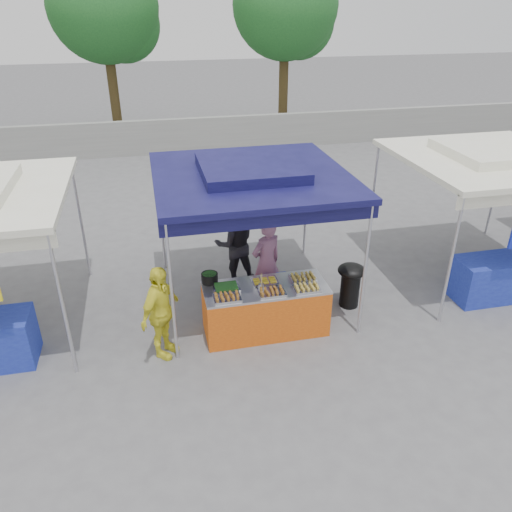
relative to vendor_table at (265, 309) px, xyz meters
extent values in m
plane|color=#5D5C5F|center=(0.00, 0.10, -0.43)|extent=(80.00, 80.00, 0.00)
cube|color=gray|center=(0.00, 11.10, 0.17)|extent=(40.00, 0.25, 1.20)
cylinder|color=silver|center=(-1.50, -0.40, 0.72)|extent=(0.05, 0.05, 2.30)
cylinder|color=silver|center=(1.50, -0.40, 0.72)|extent=(0.05, 0.05, 2.30)
cylinder|color=silver|center=(-1.50, 2.60, 0.72)|extent=(0.05, 0.05, 2.30)
cylinder|color=silver|center=(1.50, 2.60, 0.72)|extent=(0.05, 0.05, 2.30)
cube|color=#121043|center=(0.00, 1.10, 1.92)|extent=(3.20, 3.20, 0.10)
cube|color=#121043|center=(0.00, 1.10, 2.05)|extent=(1.65, 1.65, 0.18)
cube|color=#121043|center=(0.00, -0.40, 1.77)|extent=(3.20, 0.04, 0.25)
cylinder|color=silver|center=(-3.00, -0.40, 0.72)|extent=(0.05, 0.05, 2.30)
cylinder|color=silver|center=(-3.00, 2.60, 0.72)|extent=(0.05, 0.05, 2.30)
cylinder|color=silver|center=(3.00, -0.40, 0.72)|extent=(0.05, 0.05, 2.30)
cylinder|color=silver|center=(3.00, 2.60, 0.72)|extent=(0.05, 0.05, 2.30)
cylinder|color=silver|center=(6.00, 2.60, 0.72)|extent=(0.05, 0.05, 2.30)
cube|color=silver|center=(4.50, 1.10, 1.92)|extent=(3.20, 3.20, 0.10)
cube|color=silver|center=(4.50, 1.10, 2.05)|extent=(1.65, 1.65, 0.18)
cube|color=#2031A7|center=(4.50, 0.10, -0.03)|extent=(1.80, 0.70, 0.80)
cylinder|color=#433419|center=(-2.60, 13.40, 1.68)|extent=(0.36, 0.36, 4.21)
sphere|color=#206024|center=(-2.60, 13.40, 4.26)|extent=(3.85, 3.85, 3.85)
sphere|color=#206024|center=(-2.00, 13.60, 3.66)|extent=(2.64, 2.64, 2.64)
cylinder|color=#433419|center=(3.84, 12.88, 1.69)|extent=(0.36, 0.36, 4.23)
sphere|color=#206024|center=(3.84, 12.88, 4.29)|extent=(3.87, 3.87, 3.87)
sphere|color=#206024|center=(4.44, 13.08, 3.68)|extent=(2.66, 2.66, 2.66)
cube|color=#C85012|center=(0.00, 0.00, -0.02)|extent=(2.00, 0.80, 0.81)
cube|color=silver|center=(0.00, 0.00, 0.40)|extent=(2.00, 0.80, 0.04)
cube|color=silver|center=(-0.67, -0.24, 0.45)|extent=(0.42, 0.30, 0.05)
cube|color=brown|center=(-0.67, -0.24, 0.49)|extent=(0.35, 0.25, 0.02)
cube|color=silver|center=(0.04, -0.24, 0.45)|extent=(0.42, 0.30, 0.05)
cube|color=brown|center=(0.04, -0.24, 0.49)|extent=(0.35, 0.25, 0.02)
cube|color=silver|center=(0.61, -0.24, 0.45)|extent=(0.42, 0.30, 0.05)
cube|color=#B4993D|center=(0.61, -0.24, 0.49)|extent=(0.35, 0.25, 0.02)
cube|color=silver|center=(-0.63, 0.06, 0.45)|extent=(0.42, 0.30, 0.05)
cube|color=#205A1E|center=(-0.63, 0.06, 0.49)|extent=(0.35, 0.25, 0.02)
cube|color=silver|center=(0.01, 0.11, 0.45)|extent=(0.42, 0.30, 0.05)
cube|color=gold|center=(0.01, 0.11, 0.49)|extent=(0.35, 0.25, 0.02)
cube|color=silver|center=(0.65, 0.08, 0.45)|extent=(0.42, 0.30, 0.05)
cube|color=#B4993D|center=(0.65, 0.08, 0.49)|extent=(0.35, 0.25, 0.02)
cylinder|color=black|center=(-0.85, 0.34, 0.50)|extent=(0.27, 0.27, 0.16)
cylinder|color=silver|center=(-0.09, -0.09, 0.48)|extent=(0.09, 0.09, 0.11)
cylinder|color=black|center=(1.66, 0.42, -0.09)|extent=(0.34, 0.34, 0.67)
ellipsoid|color=black|center=(1.66, 0.42, 0.30)|extent=(0.49, 0.49, 0.22)
cube|color=#1424A7|center=(-0.25, 0.72, -0.27)|extent=(0.50, 0.35, 0.30)
cube|color=#1424A7|center=(0.28, 0.57, -0.26)|extent=(0.55, 0.38, 0.33)
cube|color=#1424A7|center=(0.28, 0.57, 0.06)|extent=(0.54, 0.38, 0.32)
imported|color=#8D5A7B|center=(0.21, 0.80, 0.41)|extent=(0.72, 0.61, 1.67)
imported|color=black|center=(-0.18, 1.72, 0.39)|extent=(0.79, 0.62, 1.62)
imported|color=yellow|center=(-1.69, -0.26, 0.34)|extent=(0.84, 0.95, 1.54)
camera|label=1|loc=(-1.66, -6.66, 4.57)|focal=35.00mm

